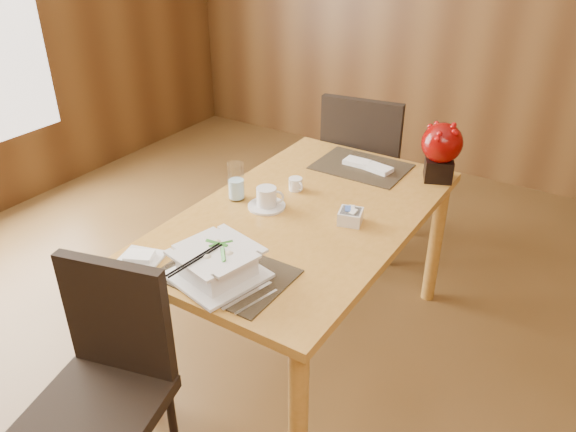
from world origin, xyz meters
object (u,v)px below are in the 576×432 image
Objects in this scene: sugar_caddy at (350,217)px; near_chair at (106,374)px; coffee_cup at (267,199)px; far_chair at (364,167)px; berry_decor at (441,148)px; water_glass at (236,181)px; bread_plate at (140,260)px; soup_setting at (217,264)px; dining_table at (305,231)px; creamer_jug at (296,184)px.

near_chair is at bearing -112.59° from sugar_caddy.
coffee_cup is 0.16× the size of far_chair.
berry_decor reaches higher than sugar_caddy.
berry_decor reaches higher than water_glass.
berry_decor reaches higher than near_chair.
bread_plate is at bearing -118.71° from berry_decor.
coffee_cup is 0.95× the size of water_glass.
berry_decor is (0.39, 1.20, 0.10)m from soup_setting.
dining_table is at bearing -174.21° from sugar_caddy.
far_chair is at bearing 73.83° from near_chair.
creamer_jug is at bearing 81.98° from far_chair.
water_glass is 1.11× the size of bread_plate.
dining_table is 5.30× the size of berry_decor.
berry_decor is 0.70m from far_chair.
dining_table is at bearing 90.92° from far_chair.
water_glass reaches higher than coffee_cup.
sugar_caddy is 1.11m from near_chair.
sugar_caddy is 0.86m from bread_plate.
berry_decor is at bearing 74.67° from sugar_caddy.
dining_table is at bearing 63.34° from bread_plate.
berry_decor is (0.16, 0.60, 0.13)m from sugar_caddy.
coffee_cup is 0.38m from sugar_caddy.
sugar_caddy is at bearing 51.68° from bread_plate.
coffee_cup is (-0.17, -0.05, 0.14)m from dining_table.
berry_decor is at bearing 44.43° from water_glass.
coffee_cup is 0.21m from creamer_jug.
coffee_cup is at bearing 74.75° from bread_plate.
bread_plate is 0.16× the size of far_chair.
creamer_jug is 0.29× the size of berry_decor.
sugar_caddy is (0.22, 0.60, -0.03)m from soup_setting.
soup_setting is at bearing -91.58° from dining_table.
sugar_caddy is at bearing -105.33° from berry_decor.
soup_setting is 0.64m from sugar_caddy.
berry_decor reaches higher than soup_setting.
creamer_jug is 0.38m from sugar_caddy.
far_chair reaches higher than bread_plate.
soup_setting is 1.23× the size of berry_decor.
near_chair reaches higher than sugar_caddy.
creamer_jug is (0.02, 0.21, -0.01)m from coffee_cup.
coffee_cup is 1.06× the size of bread_plate.
water_glass is (-0.32, -0.06, 0.18)m from dining_table.
far_chair is at bearing 114.00° from creamer_jug.
soup_setting is at bearing -56.32° from creamer_jug.
berry_decor reaches higher than far_chair.
dining_table is at bearing -23.26° from creamer_jug.
sugar_caddy is at bearing 2.41° from creamer_jug.
near_chair is (-0.06, -1.13, -0.27)m from creamer_jug.
near_chair is (-0.21, -0.98, -0.15)m from dining_table.
near_chair is at bearing -102.95° from soup_setting.
berry_decor is at bearing 85.46° from soup_setting.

